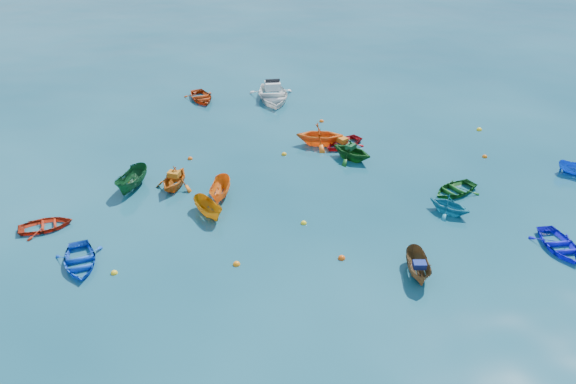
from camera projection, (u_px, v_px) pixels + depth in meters
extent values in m
plane|color=#0A3A4B|center=(310.00, 249.00, 27.95)|extent=(160.00, 160.00, 0.00)
imported|color=blue|center=(80.00, 265.00, 26.88)|extent=(2.67, 3.43, 0.66)
imported|color=brown|center=(417.00, 274.00, 26.29)|extent=(1.57, 2.82, 1.03)
imported|color=#1111D7|center=(559.00, 248.00, 28.00)|extent=(2.47, 3.27, 0.64)
imported|color=#CF6113|center=(175.00, 187.00, 33.17)|extent=(3.30, 3.46, 1.42)
imported|color=#C78311|center=(209.00, 215.00, 30.61)|extent=(1.86, 2.73, 0.99)
imported|color=#135519|center=(454.00, 192.00, 32.66)|extent=(3.48, 2.99, 0.61)
imported|color=teal|center=(448.00, 213.00, 30.81)|extent=(2.99, 3.04, 1.21)
imported|color=#A9240E|center=(47.00, 228.00, 29.53)|extent=(2.96, 2.30, 0.56)
imported|color=orange|center=(221.00, 197.00, 32.26)|extent=(1.81, 2.90, 1.05)
imported|color=#124E16|center=(351.00, 159.00, 36.26)|extent=(3.58, 3.64, 1.45)
imported|color=#9F0D12|center=(343.00, 146.00, 37.95)|extent=(3.55, 3.19, 0.61)
imported|color=#AA360E|center=(202.00, 100.00, 45.10)|extent=(2.92, 3.67, 0.68)
imported|color=orange|center=(319.00, 144.00, 38.12)|extent=(3.76, 3.45, 1.66)
imported|color=#104821|center=(134.00, 188.00, 33.12)|extent=(2.42, 3.24, 1.18)
imported|color=silver|center=(273.00, 100.00, 45.14)|extent=(4.00, 5.28, 1.63)
cube|color=navy|center=(420.00, 265.00, 25.82)|extent=(0.67, 0.56, 0.28)
cube|color=#BD6713|center=(174.00, 174.00, 32.76)|extent=(0.83, 0.76, 0.33)
cube|color=#124B23|center=(351.00, 147.00, 35.86)|extent=(0.77, 0.75, 0.30)
cube|color=orange|center=(342.00, 140.00, 37.65)|extent=(0.78, 0.85, 0.33)
sphere|color=orange|center=(237.00, 265.00, 26.89)|extent=(0.36, 0.36, 0.36)
sphere|color=yellow|center=(304.00, 223.00, 29.90)|extent=(0.32, 0.32, 0.32)
sphere|color=#DA4E0B|center=(342.00, 259.00, 27.29)|extent=(0.37, 0.37, 0.37)
sphere|color=yellow|center=(114.00, 273.00, 26.32)|extent=(0.33, 0.33, 0.33)
sphere|color=#D74F0B|center=(190.00, 159.00, 36.27)|extent=(0.33, 0.33, 0.33)
sphere|color=gold|center=(284.00, 155.00, 36.80)|extent=(0.35, 0.35, 0.35)
sphere|color=orange|center=(485.00, 157.00, 36.51)|extent=(0.34, 0.34, 0.34)
sphere|color=yellow|center=(130.00, 183.00, 33.61)|extent=(0.32, 0.32, 0.32)
sphere|color=#FF5D0D|center=(322.00, 122.00, 41.40)|extent=(0.35, 0.35, 0.35)
sphere|color=yellow|center=(479.00, 130.00, 40.12)|extent=(0.39, 0.39, 0.39)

